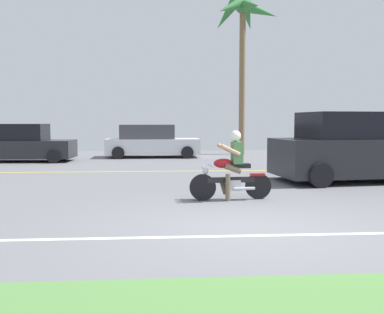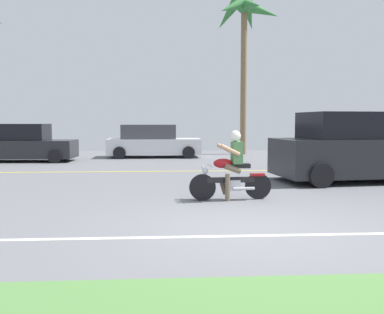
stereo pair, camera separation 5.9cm
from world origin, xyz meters
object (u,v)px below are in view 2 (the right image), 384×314
Objects in this scene: motorcyclist at (231,171)px; palm_tree_1 at (245,18)px; parked_car_0 at (22,144)px; parked_car_1 at (153,142)px; suv_nearby at (364,148)px.

palm_tree_1 reaches higher than motorcyclist.
parked_car_0 is 0.97× the size of parked_car_1.
motorcyclist is 4.99m from suv_nearby.
parked_car_1 is at bearing 126.35° from suv_nearby.
palm_tree_1 reaches higher than parked_car_1.
motorcyclist is at bearing -147.30° from suv_nearby.
parked_car_0 is (-11.60, 6.60, -0.21)m from suv_nearby.
motorcyclist is 14.42m from palm_tree_1.
palm_tree_1 reaches higher than suv_nearby.
suv_nearby reaches higher than parked_car_0.
suv_nearby is (4.19, 2.69, 0.31)m from motorcyclist.
motorcyclist is 0.34× the size of suv_nearby.
parked_car_0 reaches higher than motorcyclist.
suv_nearby is at bearing -53.65° from parked_car_1.
palm_tree_1 is at bearing 98.97° from suv_nearby.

